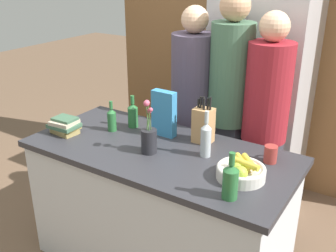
{
  "coord_description": "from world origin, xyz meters",
  "views": [
    {
      "loc": [
        1.23,
        -1.82,
        1.96
      ],
      "look_at": [
        0.0,
        0.1,
        1.0
      ],
      "focal_mm": 42.0,
      "sensor_mm": 36.0,
      "label": 1
    }
  ],
  "objects_px": {
    "person_in_red_tee": "(265,119)",
    "bottle_vinegar": "(230,180)",
    "coffee_mug": "(271,154)",
    "knife_block": "(203,125)",
    "fruit_bowl": "(241,171)",
    "cereal_box": "(164,114)",
    "bottle_oil": "(112,119)",
    "refrigerator": "(261,89)",
    "book_stack": "(65,126)",
    "person_in_blue": "(229,101)",
    "flower_vase": "(149,138)",
    "bottle_wine": "(206,139)",
    "person_at_sink": "(193,105)",
    "bottle_water": "(133,115)"
  },
  "relations": [
    {
      "from": "bottle_vinegar",
      "to": "person_in_red_tee",
      "type": "xyz_separation_m",
      "value": [
        -0.16,
        0.92,
        -0.02
      ]
    },
    {
      "from": "flower_vase",
      "to": "cereal_box",
      "type": "distance_m",
      "value": 0.28
    },
    {
      "from": "person_at_sink",
      "to": "person_in_blue",
      "type": "bearing_deg",
      "value": -9.07
    },
    {
      "from": "cereal_box",
      "to": "bottle_oil",
      "type": "height_order",
      "value": "cereal_box"
    },
    {
      "from": "flower_vase",
      "to": "person_in_blue",
      "type": "relative_size",
      "value": 0.19
    },
    {
      "from": "refrigerator",
      "to": "coffee_mug",
      "type": "distance_m",
      "value": 1.1
    },
    {
      "from": "bottle_wine",
      "to": "coffee_mug",
      "type": "bearing_deg",
      "value": 21.1
    },
    {
      "from": "book_stack",
      "to": "bottle_vinegar",
      "type": "height_order",
      "value": "bottle_vinegar"
    },
    {
      "from": "refrigerator",
      "to": "coffee_mug",
      "type": "height_order",
      "value": "refrigerator"
    },
    {
      "from": "refrigerator",
      "to": "person_in_red_tee",
      "type": "bearing_deg",
      "value": -66.52
    },
    {
      "from": "book_stack",
      "to": "bottle_oil",
      "type": "xyz_separation_m",
      "value": [
        0.24,
        0.2,
        0.03
      ]
    },
    {
      "from": "book_stack",
      "to": "bottle_wine",
      "type": "bearing_deg",
      "value": 12.39
    },
    {
      "from": "coffee_mug",
      "to": "bottle_wine",
      "type": "relative_size",
      "value": 0.41
    },
    {
      "from": "person_in_red_tee",
      "to": "cereal_box",
      "type": "bearing_deg",
      "value": -122.03
    },
    {
      "from": "refrigerator",
      "to": "cereal_box",
      "type": "distance_m",
      "value": 1.06
    },
    {
      "from": "fruit_bowl",
      "to": "bottle_oil",
      "type": "distance_m",
      "value": 1.01
    },
    {
      "from": "flower_vase",
      "to": "bottle_water",
      "type": "distance_m",
      "value": 0.42
    },
    {
      "from": "knife_block",
      "to": "cereal_box",
      "type": "xyz_separation_m",
      "value": [
        -0.27,
        -0.05,
        0.04
      ]
    },
    {
      "from": "knife_block",
      "to": "bottle_vinegar",
      "type": "height_order",
      "value": "knife_block"
    },
    {
      "from": "coffee_mug",
      "to": "person_in_red_tee",
      "type": "distance_m",
      "value": 0.49
    },
    {
      "from": "refrigerator",
      "to": "person_at_sink",
      "type": "relative_size",
      "value": 1.17
    },
    {
      "from": "flower_vase",
      "to": "bottle_wine",
      "type": "distance_m",
      "value": 0.34
    },
    {
      "from": "coffee_mug",
      "to": "book_stack",
      "type": "height_order",
      "value": "book_stack"
    },
    {
      "from": "refrigerator",
      "to": "bottle_vinegar",
      "type": "relative_size",
      "value": 7.9
    },
    {
      "from": "refrigerator",
      "to": "bottle_vinegar",
      "type": "height_order",
      "value": "refrigerator"
    },
    {
      "from": "refrigerator",
      "to": "person_in_red_tee",
      "type": "xyz_separation_m",
      "value": [
        0.24,
        -0.56,
        -0.03
      ]
    },
    {
      "from": "book_stack",
      "to": "person_in_blue",
      "type": "bearing_deg",
      "value": 44.38
    },
    {
      "from": "cereal_box",
      "to": "person_in_red_tee",
      "type": "height_order",
      "value": "person_in_red_tee"
    },
    {
      "from": "coffee_mug",
      "to": "bottle_water",
      "type": "relative_size",
      "value": 0.51
    },
    {
      "from": "person_in_red_tee",
      "to": "bottle_vinegar",
      "type": "bearing_deg",
      "value": -63.12
    },
    {
      "from": "flower_vase",
      "to": "bottle_oil",
      "type": "relative_size",
      "value": 1.59
    },
    {
      "from": "bottle_wine",
      "to": "refrigerator",
      "type": "bearing_deg",
      "value": 94.36
    },
    {
      "from": "bottle_oil",
      "to": "refrigerator",
      "type": "bearing_deg",
      "value": 61.18
    },
    {
      "from": "bottle_water",
      "to": "refrigerator",
      "type": "bearing_deg",
      "value": 61.44
    },
    {
      "from": "bottle_oil",
      "to": "bottle_vinegar",
      "type": "relative_size",
      "value": 0.86
    },
    {
      "from": "coffee_mug",
      "to": "book_stack",
      "type": "bearing_deg",
      "value": -165.19
    },
    {
      "from": "flower_vase",
      "to": "bottle_wine",
      "type": "relative_size",
      "value": 1.18
    },
    {
      "from": "fruit_bowl",
      "to": "person_at_sink",
      "type": "height_order",
      "value": "person_at_sink"
    },
    {
      "from": "coffee_mug",
      "to": "person_in_red_tee",
      "type": "relative_size",
      "value": 0.07
    },
    {
      "from": "knife_block",
      "to": "fruit_bowl",
      "type": "bearing_deg",
      "value": -37.67
    },
    {
      "from": "bottle_oil",
      "to": "cereal_box",
      "type": "bearing_deg",
      "value": 20.91
    },
    {
      "from": "flower_vase",
      "to": "coffee_mug",
      "type": "xyz_separation_m",
      "value": [
        0.66,
        0.28,
        -0.05
      ]
    },
    {
      "from": "bottle_oil",
      "to": "bottle_wine",
      "type": "height_order",
      "value": "bottle_wine"
    },
    {
      "from": "fruit_bowl",
      "to": "bottle_oil",
      "type": "height_order",
      "value": "bottle_oil"
    },
    {
      "from": "fruit_bowl",
      "to": "bottle_oil",
      "type": "xyz_separation_m",
      "value": [
        -1.0,
        0.13,
        0.04
      ]
    },
    {
      "from": "bottle_water",
      "to": "bottle_oil",
      "type": "bearing_deg",
      "value": -120.75
    },
    {
      "from": "fruit_bowl",
      "to": "bottle_oil",
      "type": "bearing_deg",
      "value": 172.78
    },
    {
      "from": "bottle_wine",
      "to": "bottle_vinegar",
      "type": "bearing_deg",
      "value": -47.36
    },
    {
      "from": "fruit_bowl",
      "to": "person_at_sink",
      "type": "relative_size",
      "value": 0.16
    },
    {
      "from": "person_at_sink",
      "to": "bottle_wine",
      "type": "bearing_deg",
      "value": -66.07
    }
  ]
}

